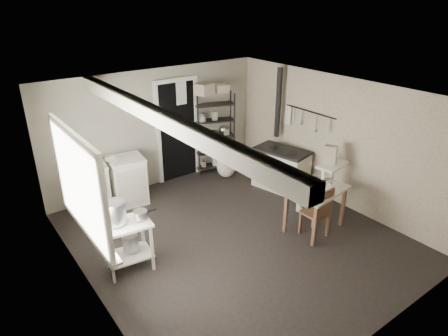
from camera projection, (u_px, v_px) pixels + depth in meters
floor at (235, 237)px, 6.37m from camera, size 5.00×5.00×0.00m
ceiling at (237, 95)px, 5.44m from camera, size 5.00×5.00×0.00m
wall_back at (157, 129)px, 7.74m from camera, size 4.50×0.02×2.30m
wall_front at (387, 253)px, 4.07m from camera, size 4.50×0.02×2.30m
wall_left at (85, 219)px, 4.68m from camera, size 0.02×5.00×2.30m
wall_right at (335, 140)px, 7.13m from camera, size 0.02×5.00×2.30m
window at (78, 185)px, 4.70m from camera, size 0.12×1.76×1.28m
doorway at (178, 132)px, 8.02m from camera, size 0.96×0.10×2.08m
ceiling_beam at (159, 117)px, 4.83m from camera, size 0.18×5.00×0.18m
wallpaper_panel at (335, 141)px, 7.12m from camera, size 0.01×5.00×2.30m
utensil_rail at (309, 112)px, 7.37m from camera, size 0.06×1.20×0.44m
prep_table at (128, 245)px, 5.49m from camera, size 0.70×0.54×0.75m
stockpot at (115, 212)px, 5.24m from camera, size 0.35×0.35×0.30m
saucepan at (140, 214)px, 5.36m from camera, size 0.24×0.24×0.11m
bucket at (130, 242)px, 5.57m from camera, size 0.26×0.26×0.24m
base_cabinets at (109, 183)px, 7.10m from camera, size 1.41×0.76×0.88m
mixing_bowl at (112, 158)px, 6.89m from camera, size 0.35×0.35×0.07m
counter_cup at (85, 163)px, 6.66m from camera, size 0.14×0.14×0.10m
shelf_rack at (215, 129)px, 8.35m from camera, size 0.87×0.58×1.71m
shelf_jar at (201, 111)px, 8.06m from camera, size 0.09×0.10×0.19m
storage_box_a at (204, 79)px, 7.81m from camera, size 0.39×0.36×0.23m
storage_box_b at (221, 79)px, 7.98m from camera, size 0.31×0.30×0.17m
stove at (281, 167)px, 7.79m from camera, size 0.79×1.13×0.81m
stovepipe at (278, 103)px, 7.79m from camera, size 0.14×0.14×1.42m
side_ledge at (329, 190)px, 6.95m from camera, size 0.65×0.42×0.92m
oats_box at (330, 158)px, 6.73m from camera, size 0.19×0.24×0.31m
work_table at (315, 208)px, 6.45m from camera, size 1.06×0.81×0.73m
table_cup at (332, 185)px, 6.27m from camera, size 0.12×0.12×0.10m
chair at (316, 208)px, 6.24m from camera, size 0.37×0.39×0.87m
flour_sack at (227, 166)px, 8.34m from camera, size 0.53×0.49×0.53m
floor_crock at (300, 207)px, 7.11m from camera, size 0.13×0.13×0.15m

